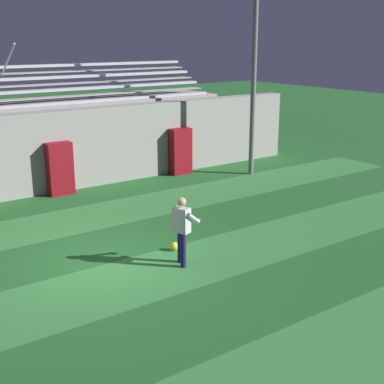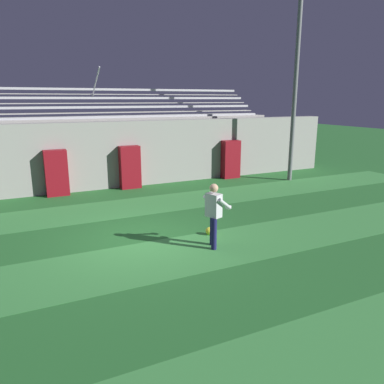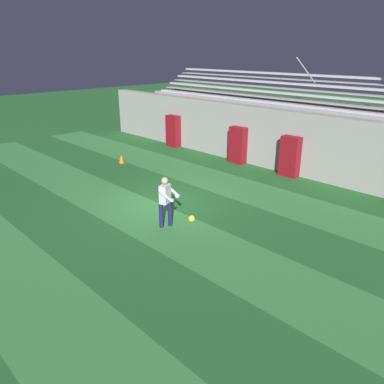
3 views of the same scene
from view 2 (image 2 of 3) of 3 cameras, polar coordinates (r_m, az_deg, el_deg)
ground_plane at (r=10.37m, az=-7.75°, el=-7.07°), size 80.00×80.00×0.00m
turf_stripe_mid at (r=9.12m, az=-4.92°, el=-10.02°), size 28.00×2.28×0.01m
turf_stripe_far at (r=13.24m, az=-11.97°, el=-2.56°), size 28.00×2.28×0.01m
back_wall at (r=16.18m, az=-15.11°, el=5.31°), size 24.00×0.60×2.80m
padding_pillar_gate_left at (r=15.52m, az=-19.96°, el=2.73°), size 0.85×0.44×1.80m
padding_pillar_gate_right at (r=16.06m, az=-9.44°, el=3.74°), size 0.85×0.44×1.80m
padding_pillar_far_right at (r=18.05m, az=5.91°, el=4.97°), size 0.85×0.44×1.80m
bleacher_stand at (r=18.11m, az=-16.33°, el=6.43°), size 18.00×3.35×5.03m
floodlight_pole at (r=17.95m, az=15.80°, el=20.16°), size 0.90×0.36×9.35m
goalkeeper at (r=9.44m, az=3.37°, el=-2.96°), size 0.65×0.70×1.67m
soccer_ball at (r=10.55m, az=2.67°, el=-5.95°), size 0.22×0.22×0.22m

